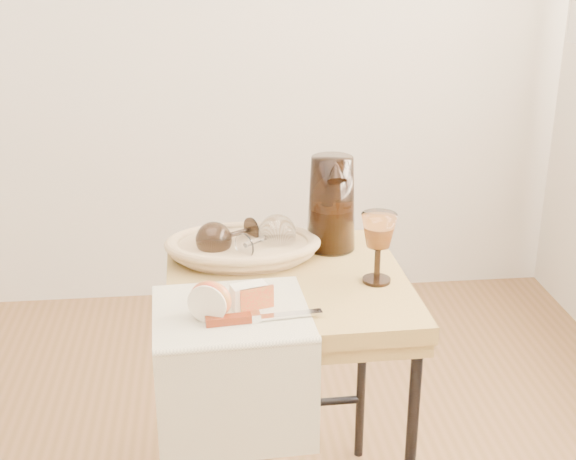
{
  "coord_description": "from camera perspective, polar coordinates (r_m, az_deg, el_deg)",
  "views": [
    {
      "loc": [
        0.46,
        -1.04,
        1.38
      ],
      "look_at": [
        0.62,
        0.47,
        0.78
      ],
      "focal_mm": 48.8,
      "sensor_mm": 36.0,
      "label": 1
    }
  ],
  "objects": [
    {
      "name": "table_knife",
      "position": [
        1.51,
        -2.08,
        -6.29
      ],
      "size": [
        0.22,
        0.05,
        0.02
      ],
      "primitive_type": null,
      "rotation": [
        0.0,
        0.0,
        0.11
      ],
      "color": "silver",
      "rests_on": "tea_towel"
    },
    {
      "name": "pitcher",
      "position": [
        1.82,
        3.18,
        1.96
      ],
      "size": [
        0.16,
        0.24,
        0.26
      ],
      "primitive_type": null,
      "rotation": [
        0.0,
        0.0,
        -0.0
      ],
      "color": "black",
      "rests_on": "side_table"
    },
    {
      "name": "wine_goblet",
      "position": [
        1.66,
        6.57,
        -1.31
      ],
      "size": [
        0.09,
        0.09,
        0.16
      ],
      "primitive_type": null,
      "rotation": [
        0.0,
        0.0,
        0.14
      ],
      "color": "white",
      "rests_on": "side_table"
    },
    {
      "name": "tea_towel",
      "position": [
        1.55,
        -4.18,
        -5.98
      ],
      "size": [
        0.32,
        0.29,
        0.01
      ],
      "primitive_type": "cube",
      "rotation": [
        0.0,
        0.0,
        0.05
      ],
      "color": "beige",
      "rests_on": "side_table"
    },
    {
      "name": "apple_wedge",
      "position": [
        1.56,
        -2.85,
        -4.8
      ],
      "size": [
        0.08,
        0.06,
        0.05
      ],
      "primitive_type": "cube",
      "rotation": [
        0.0,
        0.0,
        0.28
      ],
      "color": "#F9EBC9",
      "rests_on": "tea_towel"
    },
    {
      "name": "bread_basket",
      "position": [
        1.79,
        -3.3,
        -1.43
      ],
      "size": [
        0.32,
        0.23,
        0.04
      ],
      "primitive_type": null,
      "rotation": [
        0.0,
        0.0,
        -0.05
      ],
      "color": "olive",
      "rests_on": "side_table"
    },
    {
      "name": "goblet_lying_b",
      "position": [
        1.76,
        -1.8,
        -0.6
      ],
      "size": [
        0.16,
        0.16,
        0.09
      ],
      "primitive_type": null,
      "rotation": [
        0.0,
        0.0,
        0.71
      ],
      "color": "white",
      "rests_on": "bread_basket"
    },
    {
      "name": "apple_half",
      "position": [
        1.51,
        -5.65,
        -5.06
      ],
      "size": [
        0.09,
        0.07,
        0.08
      ],
      "primitive_type": "ellipsoid",
      "rotation": [
        0.0,
        0.0,
        -0.36
      ],
      "color": "red",
      "rests_on": "tea_towel"
    },
    {
      "name": "goblet_lying_a",
      "position": [
        1.79,
        -4.23,
        -0.37
      ],
      "size": [
        0.16,
        0.14,
        0.08
      ],
      "primitive_type": null,
      "rotation": [
        0.0,
        0.0,
        3.71
      ],
      "color": "#37281E",
      "rests_on": "bread_basket"
    },
    {
      "name": "side_table",
      "position": [
        1.86,
        -0.07,
        -12.77
      ],
      "size": [
        0.53,
        0.53,
        0.66
      ],
      "primitive_type": null,
      "rotation": [
        0.0,
        0.0,
        0.02
      ],
      "color": "brown",
      "rests_on": "floor"
    }
  ]
}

